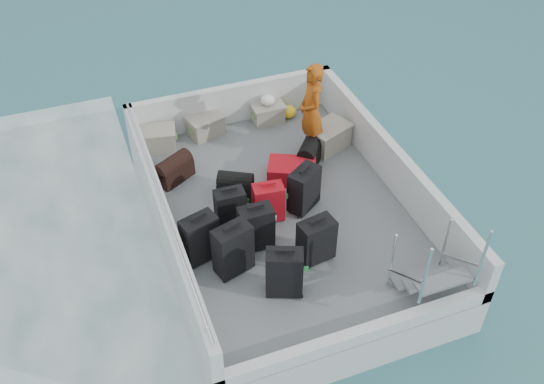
{
  "coord_description": "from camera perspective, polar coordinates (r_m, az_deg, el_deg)",
  "views": [
    {
      "loc": [
        -2.45,
        -6.02,
        6.61
      ],
      "look_at": [
        -0.18,
        0.01,
        1.0
      ],
      "focal_mm": 40.0,
      "sensor_mm": 36.0,
      "label": 1
    }
  ],
  "objects": [
    {
      "name": "suitcase_7",
      "position": [
        8.67,
        3.03,
        0.25
      ],
      "size": [
        0.55,
        0.5,
        0.67
      ],
      "primitive_type": "cube",
      "rotation": [
        0.0,
        0.0,
        0.59
      ],
      "color": "black",
      "rests_on": "deck"
    },
    {
      "name": "suitcase_5",
      "position": [
        8.5,
        -0.35,
        -1.03
      ],
      "size": [
        0.46,
        0.31,
        0.59
      ],
      "primitive_type": "cube",
      "rotation": [
        0.0,
        0.0,
        -0.12
      ],
      "color": "#B20D18",
      "rests_on": "deck"
    },
    {
      "name": "duffel_0",
      "position": [
        9.38,
        -9.19,
        1.97
      ],
      "size": [
        0.66,
        0.56,
        0.32
      ],
      "primitive_type": null,
      "rotation": [
        0.0,
        0.0,
        0.53
      ],
      "color": "black",
      "rests_on": "deck"
    },
    {
      "name": "yellow_bag",
      "position": [
        10.67,
        1.55,
        7.57
      ],
      "size": [
        0.28,
        0.26,
        0.22
      ],
      "primitive_type": "ellipsoid",
      "color": "yellow",
      "rests_on": "deck"
    },
    {
      "name": "crate_3",
      "position": [
        9.93,
        5.32,
        5.12
      ],
      "size": [
        0.76,
        0.65,
        0.39
      ],
      "primitive_type": "cube",
      "rotation": [
        0.0,
        0.0,
        0.39
      ],
      "color": "gray",
      "rests_on": "deck"
    },
    {
      "name": "white_bag",
      "position": [
        10.39,
        -0.41,
        8.51
      ],
      "size": [
        0.24,
        0.24,
        0.18
      ],
      "primitive_type": "ellipsoid",
      "color": "white",
      "rests_on": "crate_2"
    },
    {
      "name": "suitcase_1",
      "position": [
        7.97,
        -6.77,
        -4.4
      ],
      "size": [
        0.52,
        0.39,
        0.7
      ],
      "primitive_type": "cube",
      "rotation": [
        0.0,
        0.0,
        0.29
      ],
      "color": "black",
      "rests_on": "deck"
    },
    {
      "name": "suitcase_4",
      "position": [
        8.08,
        -1.5,
        -3.41
      ],
      "size": [
        0.45,
        0.27,
        0.67
      ],
      "primitive_type": "cube",
      "rotation": [
        0.0,
        0.0,
        -0.0
      ],
      "color": "black",
      "rests_on": "deck"
    },
    {
      "name": "crate_2",
      "position": [
        10.53,
        -0.4,
        7.38
      ],
      "size": [
        0.52,
        0.36,
        0.31
      ],
      "primitive_type": "cube",
      "rotation": [
        0.0,
        0.0,
        0.0
      ],
      "color": "gray",
      "rests_on": "deck"
    },
    {
      "name": "ferry_hull",
      "position": [
        9.06,
        1.08,
        -3.1
      ],
      "size": [
        3.6,
        5.0,
        0.6
      ],
      "primitive_type": "cube",
      "color": "silver",
      "rests_on": "ground"
    },
    {
      "name": "duffel_2",
      "position": [
        9.59,
        3.54,
        3.49
      ],
      "size": [
        0.55,
        0.58,
        0.32
      ],
      "primitive_type": null,
      "rotation": [
        0.0,
        0.0,
        0.88
      ],
      "color": "black",
      "rests_on": "deck"
    },
    {
      "name": "suitcase_2",
      "position": [
        8.43,
        -3.95,
        -1.55
      ],
      "size": [
        0.42,
        0.26,
        0.6
      ],
      "primitive_type": "cube",
      "rotation": [
        0.0,
        0.0,
        -0.03
      ],
      "color": "black",
      "rests_on": "deck"
    },
    {
      "name": "suitcase_0",
      "position": [
        7.76,
        -3.68,
        -5.47
      ],
      "size": [
        0.54,
        0.4,
        0.74
      ],
      "primitive_type": "cube",
      "rotation": [
        0.0,
        0.0,
        0.28
      ],
      "color": "black",
      "rests_on": "deck"
    },
    {
      "name": "duffel_1",
      "position": [
        8.98,
        -3.44,
        0.45
      ],
      "size": [
        0.59,
        0.51,
        0.32
      ],
      "primitive_type": null,
      "rotation": [
        0.0,
        0.0,
        -0.51
      ],
      "color": "black",
      "rests_on": "deck"
    },
    {
      "name": "crate_0",
      "position": [
        10.06,
        -10.7,
        4.86
      ],
      "size": [
        0.63,
        0.49,
        0.34
      ],
      "primitive_type": "cube",
      "rotation": [
        0.0,
        0.0,
        -0.21
      ],
      "color": "gray",
      "rests_on": "deck"
    },
    {
      "name": "deck_fittings",
      "position": [
        8.48,
        4.1,
        -0.58
      ],
      "size": [
        3.6,
        5.0,
        0.9
      ],
      "color": "silver",
      "rests_on": "deck"
    },
    {
      "name": "suitcase_6",
      "position": [
        7.94,
        4.19,
        -4.61
      ],
      "size": [
        0.51,
        0.35,
        0.65
      ],
      "primitive_type": "cube",
      "rotation": [
        0.0,
        0.0,
        0.16
      ],
      "color": "black",
      "rests_on": "deck"
    },
    {
      "name": "passenger",
      "position": [
        9.47,
        3.68,
        7.61
      ],
      "size": [
        0.43,
        0.62,
        1.57
      ],
      "primitive_type": "imported",
      "rotation": [
        0.0,
        0.0,
        -1.68
      ],
      "color": "orange",
      "rests_on": "deck"
    },
    {
      "name": "deck",
      "position": [
        8.85,
        1.1,
        -1.66
      ],
      "size": [
        3.3,
        4.7,
        0.02
      ],
      "primitive_type": "cube",
      "color": "slate",
      "rests_on": "ferry_hull"
    },
    {
      "name": "crate_1",
      "position": [
        10.26,
        -6.26,
        6.16
      ],
      "size": [
        0.62,
        0.5,
        0.33
      ],
      "primitive_type": "cube",
      "rotation": [
        0.0,
        0.0,
        0.27
      ],
      "color": "gray",
      "rests_on": "deck"
    },
    {
      "name": "suitcase_3",
      "position": [
        7.52,
        1.16,
        -7.65
      ],
      "size": [
        0.52,
        0.42,
        0.69
      ],
      "primitive_type": "cube",
      "rotation": [
        0.0,
        0.0,
        -0.38
      ],
      "color": "black",
      "rests_on": "deck"
    },
    {
      "name": "suitcase_8",
      "position": [
        9.29,
        1.85,
        1.97
      ],
      "size": [
        0.85,
        0.74,
        0.28
      ],
      "primitive_type": "cube",
      "rotation": [
        0.0,
        0.0,
        1.11
      ],
      "color": "#B20D18",
      "rests_on": "deck"
    },
    {
      "name": "ground",
      "position": [
        9.27,
        1.05,
        -4.43
      ],
      "size": [
        160.0,
        160.0,
        0.0
      ],
      "primitive_type": "plane",
      "color": "#1B5160",
      "rests_on": "ground"
    }
  ]
}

